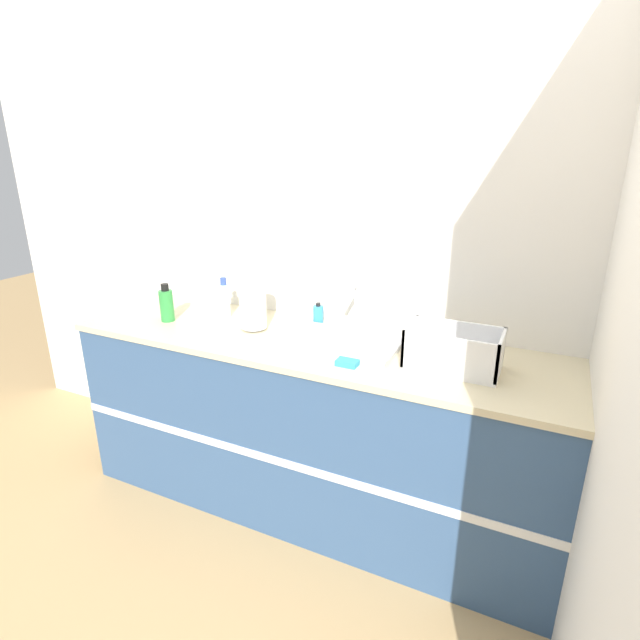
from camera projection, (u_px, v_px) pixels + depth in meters
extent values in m
plane|color=tan|center=(282.00, 540.00, 2.38)|extent=(12.00, 12.00, 0.00)
cube|color=silver|center=(340.00, 247.00, 2.52)|extent=(4.76, 0.06, 2.60)
cube|color=silver|center=(621.00, 293.00, 1.73)|extent=(0.06, 2.63, 2.60)
cube|color=#33517A|center=(311.00, 428.00, 2.51)|extent=(2.36, 0.63, 0.89)
cube|color=white|center=(280.00, 461.00, 2.24)|extent=(2.36, 0.01, 0.04)
cube|color=beige|center=(311.00, 343.00, 2.35)|extent=(2.38, 0.65, 0.03)
cube|color=silver|center=(344.00, 342.00, 2.30)|extent=(0.51, 0.34, 0.02)
cylinder|color=silver|center=(356.00, 308.00, 2.38)|extent=(0.02, 0.02, 0.23)
cylinder|color=silver|center=(351.00, 289.00, 2.28)|extent=(0.02, 0.15, 0.02)
cylinder|color=#4C4C51|center=(254.00, 328.00, 2.49)|extent=(0.10, 0.10, 0.01)
cylinder|color=white|center=(253.00, 303.00, 2.45)|extent=(0.13, 0.13, 0.25)
cube|color=white|center=(452.00, 367.00, 2.05)|extent=(0.38, 0.22, 0.01)
cube|color=white|center=(448.00, 357.00, 1.93)|extent=(0.38, 0.01, 0.16)
cube|color=white|center=(458.00, 339.00, 2.11)|extent=(0.38, 0.01, 0.16)
cube|color=white|center=(410.00, 340.00, 2.10)|extent=(0.01, 0.22, 0.16)
cube|color=white|center=(500.00, 355.00, 1.95)|extent=(0.01, 0.22, 0.16)
cylinder|color=#2D8C3D|center=(167.00, 306.00, 2.58)|extent=(0.07, 0.07, 0.16)
cylinder|color=black|center=(165.00, 287.00, 2.55)|extent=(0.04, 0.04, 0.04)
cylinder|color=silver|center=(225.00, 301.00, 2.65)|extent=(0.06, 0.06, 0.18)
cylinder|color=#334C9E|center=(223.00, 281.00, 2.61)|extent=(0.03, 0.03, 0.04)
cylinder|color=#338CCC|center=(318.00, 315.00, 2.55)|extent=(0.05, 0.05, 0.09)
cylinder|color=black|center=(318.00, 304.00, 2.53)|extent=(0.02, 0.02, 0.02)
cube|color=#3399BF|center=(347.00, 363.00, 2.07)|extent=(0.09, 0.06, 0.02)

